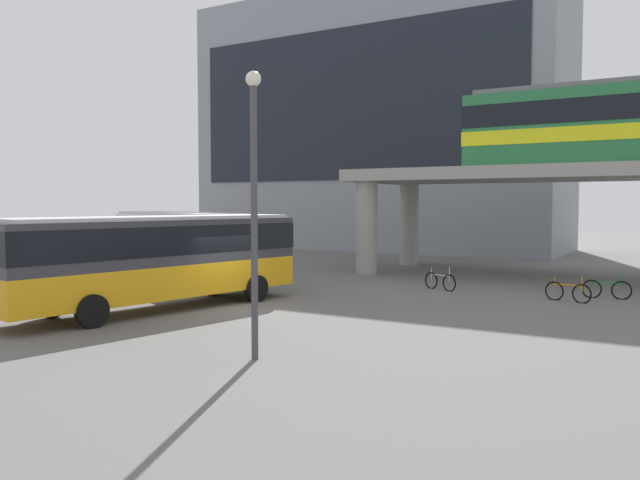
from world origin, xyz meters
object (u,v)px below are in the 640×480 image
bus_main (155,252)px  bicycle_green (606,289)px  bicycle_orange (568,292)px  station_building (379,125)px  bicycle_silver (440,281)px  bus_secondary (176,237)px

bus_main → bicycle_green: (12.97, 10.73, -1.63)m
bicycle_orange → station_building: bearing=129.2°
station_building → bicycle_silver: (13.32, -22.02, -9.70)m
station_building → bicycle_orange: (18.54, -22.71, -9.70)m
station_building → bicycle_green: bearing=-47.1°
station_building → bicycle_orange: 30.89m
bus_secondary → bicycle_green: (19.45, 2.83, -1.63)m
bus_main → bicycle_orange: size_ratio=6.49×
bicycle_orange → bicycle_silver: bearing=172.4°
bicycle_orange → bicycle_green: (1.15, 1.54, 0.00)m
station_building → bus_secondary: 25.33m
bus_main → bicycle_silver: 12.00m
bicycle_orange → bus_main: bearing=-142.1°
bus_main → bicycle_orange: bearing=37.9°
bicycle_orange → bicycle_green: 1.92m
station_building → bicycle_green: (19.69, -21.17, -9.70)m
bicycle_silver → bicycle_green: 6.43m
bicycle_orange → bicycle_silver: same height
station_building → bicycle_green: station_building is taller
bus_main → bus_secondary: (-6.48, 7.90, 0.00)m
bus_secondary → bicycle_silver: (13.08, 1.99, -1.63)m
bicycle_silver → bicycle_green: (6.37, 0.84, 0.00)m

